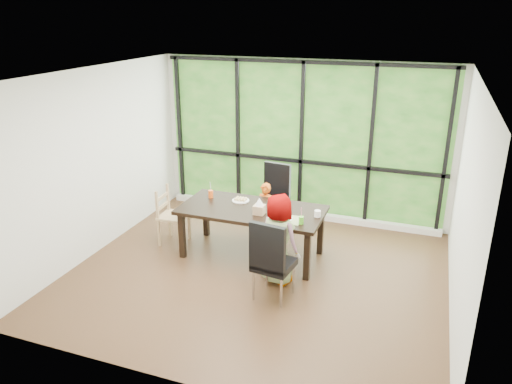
% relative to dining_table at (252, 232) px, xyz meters
% --- Properties ---
extents(ground, '(5.00, 5.00, 0.00)m').
position_rel_dining_table_xyz_m(ground, '(0.26, -0.49, -0.38)').
color(ground, black).
rests_on(ground, ground).
extents(back_wall, '(5.00, 0.00, 5.00)m').
position_rel_dining_table_xyz_m(back_wall, '(0.26, 1.76, 0.98)').
color(back_wall, silver).
rests_on(back_wall, ground).
extents(foliage_backdrop, '(4.80, 0.02, 2.65)m').
position_rel_dining_table_xyz_m(foliage_backdrop, '(0.26, 1.74, 0.98)').
color(foliage_backdrop, '#1D4B16').
rests_on(foliage_backdrop, back_wall).
extents(window_mullions, '(4.80, 0.06, 2.65)m').
position_rel_dining_table_xyz_m(window_mullions, '(0.26, 1.70, 0.98)').
color(window_mullions, black).
rests_on(window_mullions, back_wall).
extents(window_sill, '(4.80, 0.12, 0.10)m').
position_rel_dining_table_xyz_m(window_sill, '(0.26, 1.66, -0.33)').
color(window_sill, silver).
rests_on(window_sill, ground).
extents(dining_table, '(2.14, 1.17, 0.75)m').
position_rel_dining_table_xyz_m(dining_table, '(0.00, 0.00, 0.00)').
color(dining_table, black).
rests_on(dining_table, ground).
extents(chair_window_leather, '(0.51, 0.51, 1.08)m').
position_rel_dining_table_xyz_m(chair_window_leather, '(-0.02, 1.02, 0.17)').
color(chair_window_leather, black).
rests_on(chair_window_leather, ground).
extents(chair_interior_leather, '(0.52, 0.52, 1.08)m').
position_rel_dining_table_xyz_m(chair_interior_leather, '(0.65, -0.96, 0.17)').
color(chair_interior_leather, black).
rests_on(chair_interior_leather, ground).
extents(chair_end_beech, '(0.42, 0.44, 0.90)m').
position_rel_dining_table_xyz_m(chair_end_beech, '(-1.28, -0.02, 0.08)').
color(chair_end_beech, '#A3855E').
rests_on(chair_end_beech, ground).
extents(child_toddler, '(0.38, 0.30, 0.93)m').
position_rel_dining_table_xyz_m(child_toddler, '(-0.00, 0.60, 0.09)').
color(child_toddler, '#CF5210').
rests_on(child_toddler, ground).
extents(child_older, '(0.71, 0.59, 1.24)m').
position_rel_dining_table_xyz_m(child_older, '(0.61, -0.56, 0.24)').
color(child_older, slate).
rests_on(child_older, ground).
extents(placemat, '(0.43, 0.32, 0.01)m').
position_rel_dining_table_xyz_m(placemat, '(0.57, -0.21, 0.38)').
color(placemat, tan).
rests_on(placemat, dining_table).
extents(plate_far, '(0.26, 0.26, 0.02)m').
position_rel_dining_table_xyz_m(plate_far, '(-0.26, 0.21, 0.38)').
color(plate_far, white).
rests_on(plate_far, dining_table).
extents(plate_near, '(0.26, 0.26, 0.02)m').
position_rel_dining_table_xyz_m(plate_near, '(0.54, -0.21, 0.38)').
color(plate_near, white).
rests_on(plate_near, dining_table).
extents(orange_cup, '(0.07, 0.07, 0.12)m').
position_rel_dining_table_xyz_m(orange_cup, '(-0.74, 0.19, 0.43)').
color(orange_cup, '#F05A18').
rests_on(orange_cup, dining_table).
extents(green_cup, '(0.07, 0.07, 0.11)m').
position_rel_dining_table_xyz_m(green_cup, '(0.81, -0.28, 0.43)').
color(green_cup, '#60D82E').
rests_on(green_cup, dining_table).
extents(white_mug, '(0.09, 0.09, 0.09)m').
position_rel_dining_table_xyz_m(white_mug, '(0.96, 0.03, 0.42)').
color(white_mug, white).
rests_on(white_mug, dining_table).
extents(tissue_box, '(0.15, 0.15, 0.13)m').
position_rel_dining_table_xyz_m(tissue_box, '(0.17, -0.15, 0.44)').
color(tissue_box, tan).
rests_on(tissue_box, dining_table).
extents(crepe_rolls_far, '(0.20, 0.12, 0.04)m').
position_rel_dining_table_xyz_m(crepe_rolls_far, '(-0.26, 0.21, 0.41)').
color(crepe_rolls_far, tan).
rests_on(crepe_rolls_far, plate_far).
extents(crepe_rolls_near, '(0.05, 0.12, 0.04)m').
position_rel_dining_table_xyz_m(crepe_rolls_near, '(0.54, -0.21, 0.41)').
color(crepe_rolls_near, tan).
rests_on(crepe_rolls_near, plate_near).
extents(straw_white, '(0.01, 0.04, 0.20)m').
position_rel_dining_table_xyz_m(straw_white, '(-0.74, 0.19, 0.53)').
color(straw_white, white).
rests_on(straw_white, orange_cup).
extents(straw_pink, '(0.01, 0.04, 0.20)m').
position_rel_dining_table_xyz_m(straw_pink, '(0.81, -0.28, 0.52)').
color(straw_pink, pink).
rests_on(straw_pink, green_cup).
extents(tissue, '(0.12, 0.12, 0.11)m').
position_rel_dining_table_xyz_m(tissue, '(0.17, -0.15, 0.56)').
color(tissue, white).
rests_on(tissue, tissue_box).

